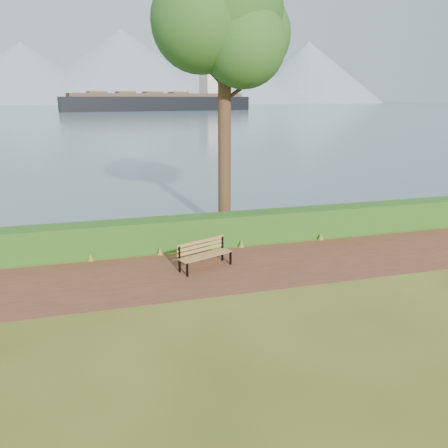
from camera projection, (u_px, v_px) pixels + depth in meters
name	position (u px, v px, depth m)	size (l,w,h in m)	color
ground	(209.00, 275.00, 12.17)	(140.00, 140.00, 0.00)	#444F16
path	(207.00, 271.00, 12.45)	(40.00, 3.40, 0.01)	#522A1C
hedge	(191.00, 232.00, 14.44)	(32.00, 0.85, 1.00)	#1E4814
water	(104.00, 106.00, 252.88)	(700.00, 510.00, 0.00)	#415569
mountains	(89.00, 70.00, 378.04)	(585.00, 190.00, 70.00)	gray
bench	(204.00, 252.00, 12.60)	(1.68, 1.04, 0.81)	black
tree	(224.00, 17.00, 14.29)	(4.94, 4.07, 9.82)	#352115
cargo_ship	(166.00, 102.00, 168.45)	(73.39, 24.72, 22.02)	black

